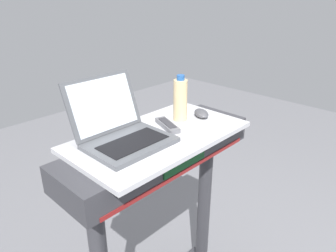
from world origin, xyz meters
The scene contains 5 objects.
desk_board centered at (0.00, 0.70, 1.10)m, with size 0.74×0.41×0.02m, color silver.
laptop centered at (-0.15, 0.76, 1.16)m, with size 0.32×0.31×0.24m.
computer_mouse centered at (0.27, 0.69, 1.12)m, with size 0.06×0.10×0.03m, color #4C4C51.
water_bottle centered at (0.17, 0.74, 1.20)m, with size 0.06×0.06×0.21m.
tv_remote centered at (0.07, 0.72, 1.12)m, with size 0.10×0.17×0.02m.
Camera 1 is at (-0.83, -0.14, 1.65)m, focal length 33.74 mm.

